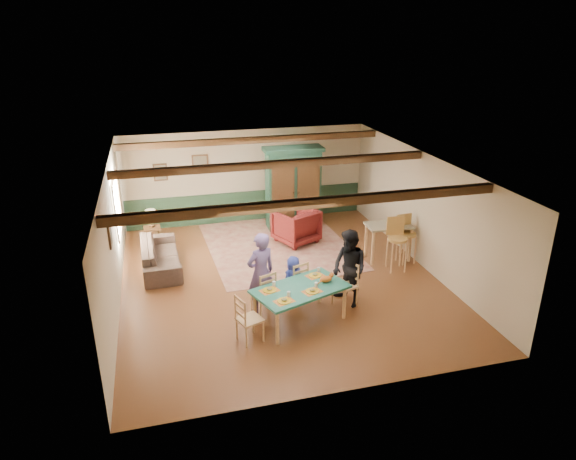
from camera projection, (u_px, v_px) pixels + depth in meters
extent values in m
plane|color=#5C311A|center=(280.00, 280.00, 11.74)|extent=(8.00, 8.00, 0.00)
cube|color=beige|center=(246.00, 176.00, 14.83)|extent=(7.00, 0.02, 2.70)
cube|color=beige|center=(113.00, 241.00, 10.41)|extent=(0.02, 8.00, 2.70)
cube|color=beige|center=(424.00, 211.00, 12.07)|extent=(0.02, 8.00, 2.70)
cube|color=white|center=(279.00, 165.00, 10.74)|extent=(7.00, 8.00, 0.02)
cube|color=#1D3522|center=(247.00, 206.00, 15.15)|extent=(6.95, 0.03, 0.90)
cube|color=#311E0D|center=(312.00, 203.00, 8.71)|extent=(6.95, 0.16, 0.16)
cube|color=#311E0D|center=(275.00, 164.00, 11.13)|extent=(6.95, 0.16, 0.16)
cube|color=#311E0D|center=(252.00, 140.00, 13.46)|extent=(6.95, 0.16, 0.16)
imported|color=#66508A|center=(261.00, 273.00, 10.17)|extent=(0.72, 0.59, 1.70)
imported|color=black|center=(349.00, 268.00, 10.44)|extent=(0.85, 0.95, 1.63)
imported|color=navy|center=(293.00, 278.00, 10.71)|extent=(0.56, 0.46, 0.99)
cube|color=#C9B291|center=(278.00, 246.00, 13.53)|extent=(3.74, 4.38, 0.01)
cube|color=#153426|center=(293.00, 188.00, 14.42)|extent=(1.65, 0.68, 2.32)
imported|color=#440D0F|center=(296.00, 226.00, 13.61)|extent=(1.32, 1.33, 0.92)
imported|color=#382B23|center=(160.00, 255.00, 12.21)|extent=(0.92, 2.21, 0.64)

